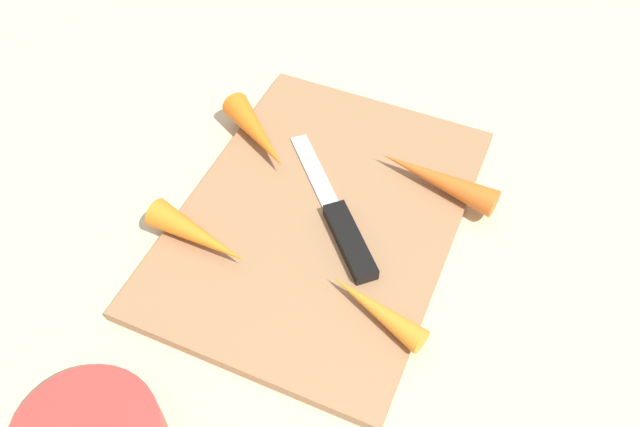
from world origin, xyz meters
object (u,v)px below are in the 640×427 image
at_px(carrot_shortest, 376,309).
at_px(carrot_short, 199,236).
at_px(carrot_long, 258,134).
at_px(knife, 345,231).
at_px(cutting_board, 320,217).
at_px(carrot_longest, 436,178).

distance_m(carrot_shortest, carrot_short, 0.18).
bearing_deg(carrot_shortest, carrot_long, -20.18).
bearing_deg(carrot_long, knife, 5.38).
height_order(cutting_board, carrot_longest, carrot_longest).
bearing_deg(carrot_shortest, carrot_short, 16.05).
bearing_deg(carrot_long, carrot_short, -50.03).
xyz_separation_m(carrot_shortest, carrot_longest, (-0.16, 0.00, 0.00)).
bearing_deg(carrot_shortest, cutting_board, -25.85).
distance_m(cutting_board, carrot_longest, 0.12).
height_order(carrot_shortest, carrot_longest, carrot_longest).
bearing_deg(cutting_board, carrot_shortest, 46.19).
relative_size(carrot_short, carrot_longest, 0.84).
bearing_deg(carrot_short, knife, 37.50).
xyz_separation_m(knife, carrot_long, (-0.08, -0.13, 0.01)).
bearing_deg(carrot_short, carrot_shortest, 6.97).
relative_size(carrot_shortest, carrot_short, 0.93).
relative_size(knife, carrot_short, 1.50).
relative_size(carrot_long, carrot_short, 1.04).
xyz_separation_m(carrot_long, carrot_longest, (-0.02, 0.19, -0.00)).
distance_m(knife, carrot_shortest, 0.09).
distance_m(carrot_long, carrot_short, 0.14).
bearing_deg(carrot_longest, carrot_long, 13.53).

